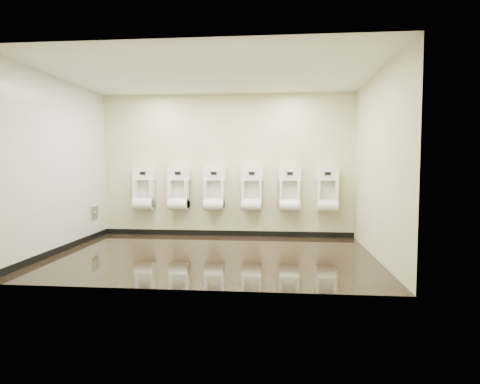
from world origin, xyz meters
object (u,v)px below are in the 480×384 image
at_px(urinal_0, 144,192).
at_px(urinal_3, 252,193).
at_px(urinal_4, 290,193).
at_px(urinal_5, 327,193).
at_px(urinal_1, 179,192).
at_px(urinal_2, 214,192).
at_px(access_panel, 95,213).

xyz_separation_m(urinal_0, urinal_3, (2.15, 0.00, 0.00)).
distance_m(urinal_4, urinal_5, 0.71).
relative_size(urinal_1, urinal_3, 1.00).
bearing_deg(urinal_5, urinal_4, 180.00).
bearing_deg(urinal_5, urinal_1, 180.00).
height_order(urinal_1, urinal_4, same).
xyz_separation_m(urinal_1, urinal_2, (0.71, 0.00, 0.00)).
bearing_deg(urinal_4, urinal_1, 180.00).
relative_size(access_panel, urinal_2, 0.30).
xyz_separation_m(urinal_3, urinal_4, (0.73, 0.00, 0.00)).
bearing_deg(urinal_4, urinal_5, 0.00).
bearing_deg(urinal_3, urinal_4, 0.00).
distance_m(urinal_0, urinal_1, 0.70).
bearing_deg(urinal_2, urinal_5, 0.00).
relative_size(urinal_0, urinal_4, 1.00).
distance_m(urinal_3, urinal_5, 1.44).
relative_size(access_panel, urinal_0, 0.30).
xyz_separation_m(access_panel, urinal_0, (0.85, 0.40, 0.38)).
xyz_separation_m(urinal_2, urinal_3, (0.74, 0.00, 0.00)).
relative_size(urinal_1, urinal_2, 1.00).
distance_m(access_panel, urinal_2, 2.33).
relative_size(urinal_0, urinal_2, 1.00).
relative_size(access_panel, urinal_4, 0.30).
height_order(urinal_0, urinal_3, same).
bearing_deg(urinal_2, access_panel, -169.86).
distance_m(access_panel, urinal_3, 3.05).
height_order(access_panel, urinal_4, urinal_4).
bearing_deg(access_panel, urinal_0, 25.53).
bearing_deg(urinal_4, urinal_0, 180.00).
height_order(urinal_1, urinal_3, same).
relative_size(urinal_2, urinal_4, 1.00).
distance_m(urinal_3, urinal_4, 0.73).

